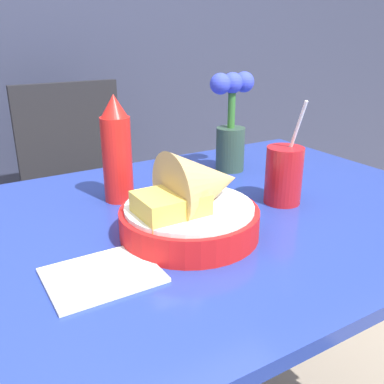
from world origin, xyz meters
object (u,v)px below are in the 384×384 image
flower_vase (231,123)px  ketchup_bottle (117,151)px  drink_cup (284,177)px  chair_far_window (80,184)px  food_basket (194,205)px

flower_vase → ketchup_bottle: bearing=-171.7°
ketchup_bottle → drink_cup: (0.30, -0.20, -0.05)m
ketchup_bottle → flower_vase: bearing=8.3°
flower_vase → chair_far_window: bearing=108.1°
chair_far_window → flower_vase: size_ratio=3.55×
ketchup_bottle → flower_vase: size_ratio=0.91×
chair_far_window → drink_cup: bearing=-78.7°
ketchup_bottle → flower_vase: (0.33, 0.05, 0.01)m
food_basket → ketchup_bottle: ketchup_bottle is taller
drink_cup → flower_vase: size_ratio=0.88×
chair_far_window → flower_vase: bearing=-71.9°
chair_far_window → drink_cup: size_ratio=4.03×
chair_far_window → flower_vase: flower_vase is taller
ketchup_bottle → chair_far_window: bearing=81.1°
chair_far_window → flower_vase: (0.22, -0.67, 0.33)m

